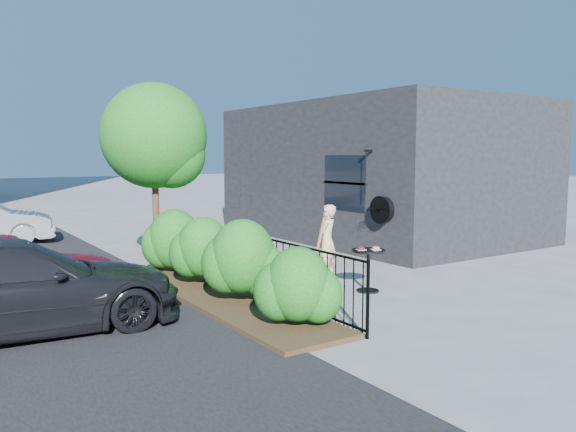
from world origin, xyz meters
TOP-DOWN VIEW (x-y plane):
  - ground at (0.00, 0.00)m, footprint 120.00×120.00m
  - shop_building at (5.50, 4.50)m, footprint 6.22×9.00m
  - fence at (-1.50, 0.00)m, footprint 0.05×6.05m
  - planting_bed at (-2.20, 0.00)m, footprint 1.30×6.00m
  - shrubs at (-2.10, 0.10)m, footprint 1.10×5.60m
  - patio_tree at (-2.24, 2.76)m, footprint 2.20×2.20m
  - cafe_table at (0.31, -0.98)m, footprint 0.62×0.62m
  - woman at (0.45, 0.43)m, footprint 0.65×0.59m
  - shovel at (-1.26, -1.42)m, footprint 0.52×0.20m
  - car_darkgrey at (-5.46, -0.09)m, footprint 4.70×2.13m

SIDE VIEW (x-z plane):
  - ground at x=0.00m, z-range 0.00..0.00m
  - planting_bed at x=-2.20m, z-range 0.00..0.08m
  - cafe_table at x=0.31m, z-range 0.12..0.95m
  - fence at x=-1.50m, z-range 0.01..1.11m
  - car_darkgrey at x=-5.46m, z-range 0.00..1.34m
  - shovel at x=-1.26m, z-range -0.09..1.44m
  - shrubs at x=-2.10m, z-range 0.08..1.32m
  - woman at x=0.45m, z-range 0.00..1.50m
  - shop_building at x=5.50m, z-range 0.00..4.00m
  - patio_tree at x=-2.24m, z-range 0.79..4.73m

